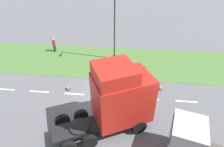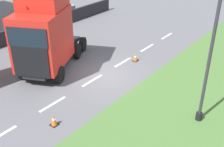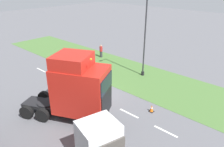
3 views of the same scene
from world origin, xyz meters
name	(u,v)px [view 1 (image 1 of 3)]	position (x,y,z in m)	size (l,w,h in m)	color
ground_plane	(100,96)	(0.00, 0.00, 0.00)	(120.00, 120.00, 0.00)	slate
grass_verge	(108,61)	(-6.00, 0.00, 0.01)	(7.00, 44.00, 0.01)	#4C7538
lane_markings	(92,95)	(0.00, -0.70, 0.00)	(0.16, 17.80, 0.00)	white
lorry_cab	(119,98)	(2.96, 1.77, 2.50)	(5.13, 6.86, 5.12)	black
flatbed_truck	(194,142)	(5.07, 6.32, 1.39)	(3.35, 5.60, 2.64)	silver
lamp_post	(114,27)	(-6.61, 0.63, 3.78)	(1.28, 0.32, 8.13)	black
pedestrian	(54,45)	(-7.75, -6.82, 0.83)	(0.39, 0.39, 1.69)	#333338
traffic_cone_lead	(68,87)	(-0.56, -3.01, 0.28)	(0.36, 0.36, 0.58)	black
traffic_cone_trailing	(160,87)	(-1.39, 5.23, 0.28)	(0.36, 0.36, 0.58)	black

